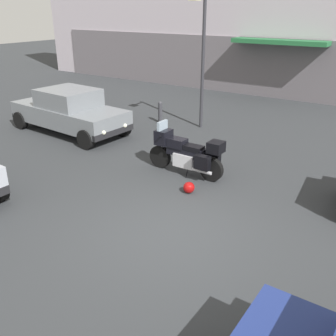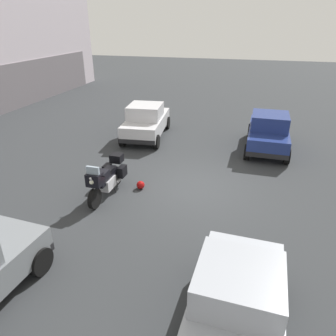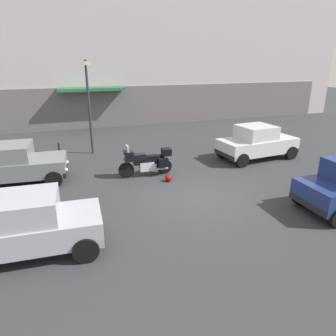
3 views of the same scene
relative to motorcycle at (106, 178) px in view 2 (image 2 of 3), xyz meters
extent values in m
plane|color=#2D3033|center=(1.22, -2.65, -0.62)|extent=(80.00, 80.00, 0.00)
cylinder|color=black|center=(-0.86, 0.01, -0.30)|extent=(0.64, 0.15, 0.64)
cylinder|color=black|center=(0.76, -0.01, -0.30)|extent=(0.64, 0.15, 0.64)
cylinder|color=#B7B7BC|center=(-0.84, 0.01, 0.13)|extent=(0.33, 0.07, 0.68)
cube|color=#B7B7BC|center=(-0.01, 0.00, -0.20)|extent=(0.60, 0.41, 0.36)
cube|color=black|center=(-0.01, 0.00, 0.04)|extent=(1.10, 0.29, 0.28)
cube|color=black|center=(-0.31, 0.00, 0.22)|extent=(0.52, 0.35, 0.24)
cube|color=black|center=(0.19, 0.00, 0.18)|extent=(0.56, 0.31, 0.12)
cube|color=black|center=(-0.74, 0.01, 0.30)|extent=(0.36, 0.44, 0.40)
cube|color=#8C9EAD|center=(-0.78, 0.01, 0.60)|extent=(0.08, 0.40, 0.28)
sphere|color=#EAEACC|center=(-0.92, 0.01, 0.30)|extent=(0.14, 0.14, 0.14)
cylinder|color=black|center=(-0.66, 0.01, 0.40)|extent=(0.05, 0.62, 0.04)
cylinder|color=#B7B7BC|center=(0.59, -0.20, -0.32)|extent=(0.55, 0.10, 0.09)
cube|color=black|center=(0.64, -0.28, -0.04)|extent=(0.40, 0.20, 0.36)
cube|color=black|center=(0.65, 0.28, -0.04)|extent=(0.40, 0.20, 0.36)
cube|color=black|center=(0.86, -0.01, 0.33)|extent=(0.36, 0.40, 0.28)
cylinder|color=black|center=(0.14, -0.18, -0.47)|extent=(0.03, 0.13, 0.29)
sphere|color=#990C0C|center=(0.64, -0.93, -0.48)|extent=(0.28, 0.28, 0.28)
cube|color=navy|center=(5.61, -5.12, 0.04)|extent=(3.83, 1.70, 0.68)
cube|color=navy|center=(5.46, -5.12, 0.70)|extent=(1.63, 1.54, 0.64)
cube|color=#8C9EAD|center=(6.21, -5.13, 0.70)|extent=(0.08, 1.39, 0.54)
cube|color=#8C9EAD|center=(4.71, -5.10, 0.70)|extent=(0.08, 1.39, 0.51)
cube|color=black|center=(7.46, -5.15, -0.20)|extent=(0.15, 1.64, 0.20)
cube|color=black|center=(3.76, -5.09, -0.20)|extent=(0.15, 1.64, 0.20)
cylinder|color=black|center=(7.07, -4.36, -0.30)|extent=(0.64, 0.23, 0.64)
cylinder|color=black|center=(7.05, -5.92, -0.30)|extent=(0.64, 0.23, 0.64)
cylinder|color=black|center=(4.17, -4.32, -0.30)|extent=(0.64, 0.23, 0.64)
cylinder|color=black|center=(4.15, -5.87, -0.30)|extent=(0.64, 0.23, 0.64)
sphere|color=silver|center=(7.52, -4.70, -0.08)|extent=(0.14, 0.14, 0.14)
sphere|color=silver|center=(7.50, -5.60, -0.08)|extent=(0.14, 0.14, 0.14)
cube|color=black|center=(-3.20, 0.73, -0.20)|extent=(0.24, 1.76, 0.20)
cylinder|color=black|center=(-3.66, -0.08, -0.30)|extent=(0.65, 0.26, 0.64)
sphere|color=silver|center=(-3.12, 1.21, -0.08)|extent=(0.14, 0.14, 0.14)
sphere|color=silver|center=(-3.18, 0.25, -0.08)|extent=(0.14, 0.14, 0.14)
cube|color=#9EA3AD|center=(-4.12, -4.42, 0.02)|extent=(3.46, 1.70, 0.64)
cube|color=#9EA3AD|center=(-4.12, -4.42, 0.64)|extent=(1.46, 1.49, 0.60)
cube|color=#8C9EAD|center=(-4.77, -4.40, 0.64)|extent=(0.12, 1.33, 0.51)
cube|color=#8C9EAD|center=(-3.47, -4.45, 0.64)|extent=(0.12, 1.33, 0.48)
cube|color=black|center=(-2.47, -4.49, -0.20)|extent=(0.19, 1.56, 0.20)
cylinder|color=black|center=(-2.90, -5.22, -0.30)|extent=(0.65, 0.25, 0.64)
cylinder|color=black|center=(-2.84, -3.74, -0.30)|extent=(0.65, 0.25, 0.64)
cube|color=silver|center=(5.71, 0.57, 0.04)|extent=(3.94, 2.01, 0.68)
cube|color=silver|center=(5.56, 0.55, 0.70)|extent=(1.74, 1.66, 0.64)
cube|color=#8C9EAD|center=(6.31, 0.63, 0.70)|extent=(0.20, 1.39, 0.54)
cube|color=#8C9EAD|center=(4.81, 0.48, 0.70)|extent=(0.20, 1.39, 0.51)
cube|color=black|center=(7.55, 0.75, -0.20)|extent=(0.28, 1.64, 0.20)
cube|color=black|center=(3.87, 0.39, -0.20)|extent=(0.28, 1.64, 0.20)
cylinder|color=black|center=(7.07, 1.49, -0.30)|extent=(0.66, 0.28, 0.64)
cylinder|color=black|center=(7.23, -0.06, -0.30)|extent=(0.66, 0.28, 0.64)
cylinder|color=black|center=(4.19, 1.20, -0.30)|extent=(0.66, 0.28, 0.64)
cylinder|color=black|center=(4.34, -0.35, -0.30)|extent=(0.66, 0.28, 0.64)
sphere|color=silver|center=(7.56, 1.21, -0.08)|extent=(0.14, 0.14, 0.14)
sphere|color=silver|center=(7.64, 0.31, -0.08)|extent=(0.14, 0.14, 0.14)
camera|label=1|loc=(4.81, -8.09, 3.57)|focal=40.50mm
camera|label=2|loc=(-8.17, -4.30, 4.62)|focal=33.41mm
camera|label=3|loc=(-3.08, -11.88, 4.01)|focal=33.34mm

